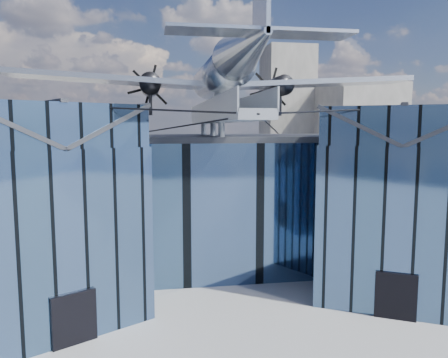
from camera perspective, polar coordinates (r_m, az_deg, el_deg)
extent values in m
plane|color=gray|center=(28.10, 0.70, -15.23)|extent=(120.00, 120.00, 0.00)
cube|color=#3F5C82|center=(35.43, -1.89, -2.63)|extent=(28.00, 14.00, 9.50)
cube|color=#282A31|center=(34.97, -1.92, 5.40)|extent=(28.00, 14.00, 0.40)
cube|color=#3F5C82|center=(25.97, -22.45, -6.60)|extent=(11.79, 11.43, 9.50)
cube|color=#3F5C82|center=(25.32, -23.05, 6.40)|extent=(11.56, 11.20, 2.20)
cube|color=#282A31|center=(26.06, -18.28, 6.59)|extent=(7.98, 9.23, 2.40)
cube|color=#282A31|center=(25.35, -23.17, 9.00)|extent=(4.30, 7.10, 0.18)
cube|color=black|center=(23.37, -18.98, -16.86)|extent=(2.03, 1.32, 2.60)
cube|color=black|center=(27.57, -13.46, -5.51)|extent=(0.34, 0.34, 9.50)
cube|color=#3F5C82|center=(29.50, 21.67, -5.01)|extent=(11.79, 11.43, 9.50)
cube|color=#3F5C82|center=(28.94, 22.17, 6.42)|extent=(11.56, 11.20, 2.20)
cube|color=#282A31|center=(28.96, 17.70, 6.60)|extent=(7.98, 9.23, 2.40)
cube|color=#282A31|center=(29.09, 26.63, 6.20)|extent=(7.98, 9.23, 2.40)
cube|color=#282A31|center=(28.96, 22.28, 8.69)|extent=(4.30, 7.10, 0.18)
cube|color=black|center=(26.54, 21.51, -14.06)|extent=(2.03, 1.32, 2.60)
cube|color=black|center=(29.72, 12.94, -4.61)|extent=(0.34, 0.34, 9.50)
cube|color=#959BA2|center=(29.52, -0.49, 7.88)|extent=(1.80, 21.00, 0.50)
cube|color=#959BA2|center=(29.41, -2.24, 9.15)|extent=(0.08, 21.00, 1.10)
cube|color=#959BA2|center=(29.70, 1.25, 9.13)|extent=(0.08, 21.00, 1.10)
cylinder|color=#959BA2|center=(38.92, -2.71, 6.60)|extent=(0.44, 0.44, 1.35)
cylinder|color=#959BA2|center=(32.97, -1.46, 6.59)|extent=(0.44, 0.44, 1.35)
cylinder|color=#959BA2|center=(29.02, -0.33, 6.57)|extent=(0.44, 0.44, 1.35)
cylinder|color=#959BA2|center=(30.05, -0.64, 9.67)|extent=(0.70, 0.70, 1.40)
cylinder|color=black|center=(21.67, -11.26, 8.96)|extent=(10.55, 6.08, 0.69)
cylinder|color=black|center=(23.82, 15.20, 8.64)|extent=(10.55, 6.08, 0.69)
cylinder|color=black|center=(27.19, -6.11, 6.78)|extent=(6.09, 17.04, 1.19)
cylinder|color=black|center=(28.20, 6.23, 6.78)|extent=(6.09, 17.04, 1.19)
cylinder|color=#AEB2BB|center=(30.21, -0.65, 13.37)|extent=(2.50, 11.00, 2.50)
sphere|color=#AEB2BB|center=(35.62, -2.06, 12.35)|extent=(2.50, 2.50, 2.50)
cube|color=black|center=(34.71, -1.84, 13.64)|extent=(1.60, 1.40, 0.50)
cone|color=#AEB2BB|center=(21.50, 3.25, 16.87)|extent=(2.50, 7.00, 2.50)
cube|color=#AEB2BB|center=(19.44, 4.77, 18.55)|extent=(8.00, 1.80, 0.14)
cube|color=#AEB2BB|center=(30.90, -14.20, 12.46)|extent=(14.00, 3.20, 1.08)
cylinder|color=black|center=(31.38, -9.63, 12.02)|extent=(1.44, 3.20, 1.44)
cone|color=black|center=(33.17, -9.63, 11.73)|extent=(0.70, 0.70, 0.70)
cube|color=black|center=(33.32, -9.63, 11.70)|extent=(1.05, 0.06, 3.33)
cube|color=black|center=(33.32, -9.63, 11.70)|extent=(2.53, 0.06, 2.53)
cube|color=black|center=(33.32, -9.63, 11.70)|extent=(3.33, 0.06, 1.05)
cylinder|color=black|center=(30.69, -9.58, 9.85)|extent=(0.24, 0.24, 1.75)
cube|color=#AEB2BB|center=(32.94, 11.47, 12.16)|extent=(14.00, 3.20, 1.08)
cylinder|color=black|center=(32.72, 7.06, 11.84)|extent=(1.44, 3.20, 1.44)
cone|color=black|center=(34.44, 6.19, 11.59)|extent=(0.70, 0.70, 0.70)
cube|color=black|center=(34.59, 6.12, 11.57)|extent=(1.05, 0.06, 3.33)
cube|color=black|center=(34.59, 6.12, 11.57)|extent=(2.53, 0.06, 2.53)
cube|color=black|center=(34.59, 6.12, 11.57)|extent=(3.33, 0.06, 1.05)
cylinder|color=black|center=(32.06, 7.34, 9.75)|extent=(0.24, 0.24, 1.75)
cube|color=slate|center=(82.28, 16.96, 5.40)|extent=(12.00, 14.00, 18.00)
cube|color=slate|center=(82.16, -20.37, 3.87)|extent=(14.00, 10.00, 14.00)
cube|color=slate|center=(87.83, 8.19, 8.30)|extent=(9.00, 9.00, 26.00)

